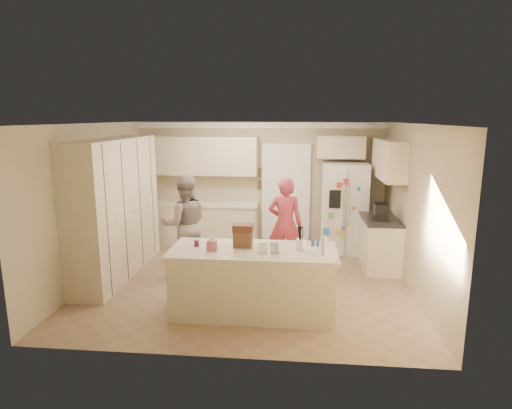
# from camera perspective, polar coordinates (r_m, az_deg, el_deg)

# --- Properties ---
(floor) EXTENTS (5.20, 4.60, 0.02)m
(floor) POSITION_cam_1_polar(r_m,az_deg,el_deg) (7.25, -1.07, -10.35)
(floor) COLOR #8B7157
(floor) RESTS_ON ground
(ceiling) EXTENTS (5.20, 4.60, 0.02)m
(ceiling) POSITION_cam_1_polar(r_m,az_deg,el_deg) (6.72, -1.16, 10.83)
(ceiling) COLOR white
(ceiling) RESTS_ON wall_back
(wall_back) EXTENTS (5.20, 0.02, 2.60)m
(wall_back) POSITION_cam_1_polar(r_m,az_deg,el_deg) (9.13, 0.56, 2.79)
(wall_back) COLOR tan
(wall_back) RESTS_ON ground
(wall_front) EXTENTS (5.20, 0.02, 2.60)m
(wall_front) POSITION_cam_1_polar(r_m,az_deg,el_deg) (4.65, -4.40, -5.96)
(wall_front) COLOR tan
(wall_front) RESTS_ON ground
(wall_left) EXTENTS (0.02, 4.60, 2.60)m
(wall_left) POSITION_cam_1_polar(r_m,az_deg,el_deg) (7.62, -21.01, 0.23)
(wall_left) COLOR tan
(wall_left) RESTS_ON ground
(wall_right) EXTENTS (0.02, 4.60, 2.60)m
(wall_right) POSITION_cam_1_polar(r_m,az_deg,el_deg) (7.07, 20.42, -0.57)
(wall_right) COLOR tan
(wall_right) RESTS_ON ground
(crown_back) EXTENTS (5.20, 0.08, 0.12)m
(crown_back) POSITION_cam_1_polar(r_m,az_deg,el_deg) (8.97, 0.55, 10.53)
(crown_back) COLOR white
(crown_back) RESTS_ON wall_back
(pantry_bank) EXTENTS (0.60, 2.60, 2.35)m
(pantry_bank) POSITION_cam_1_polar(r_m,az_deg,el_deg) (7.69, -18.21, -0.42)
(pantry_bank) COLOR beige
(pantry_bank) RESTS_ON floor
(back_base_cab) EXTENTS (2.20, 0.60, 0.88)m
(back_base_cab) POSITION_cam_1_polar(r_m,az_deg,el_deg) (9.17, -6.80, -2.73)
(back_base_cab) COLOR beige
(back_base_cab) RESTS_ON floor
(back_countertop) EXTENTS (2.24, 0.63, 0.04)m
(back_countertop) POSITION_cam_1_polar(r_m,az_deg,el_deg) (9.06, -6.89, 0.07)
(back_countertop) COLOR #EEE2CA
(back_countertop) RESTS_ON back_base_cab
(back_upper_cab) EXTENTS (2.20, 0.35, 0.80)m
(back_upper_cab) POSITION_cam_1_polar(r_m,az_deg,el_deg) (9.05, -6.86, 6.46)
(back_upper_cab) COLOR beige
(back_upper_cab) RESTS_ON wall_back
(doorway_opening) EXTENTS (0.90, 0.06, 2.10)m
(doorway_opening) POSITION_cam_1_polar(r_m,az_deg,el_deg) (9.11, 3.99, 1.15)
(doorway_opening) COLOR black
(doorway_opening) RESTS_ON floor
(doorway_casing) EXTENTS (1.02, 0.03, 2.22)m
(doorway_casing) POSITION_cam_1_polar(r_m,az_deg,el_deg) (9.08, 3.98, 1.11)
(doorway_casing) COLOR white
(doorway_casing) RESTS_ON floor
(wall_frame_upper) EXTENTS (0.15, 0.02, 0.20)m
(wall_frame_upper) POSITION_cam_1_polar(r_m,az_deg,el_deg) (9.05, 0.67, 4.31)
(wall_frame_upper) COLOR brown
(wall_frame_upper) RESTS_ON wall_back
(wall_frame_lower) EXTENTS (0.15, 0.02, 0.20)m
(wall_frame_lower) POSITION_cam_1_polar(r_m,az_deg,el_deg) (9.09, 0.66, 2.63)
(wall_frame_lower) COLOR brown
(wall_frame_lower) RESTS_ON wall_back
(refrigerator) EXTENTS (0.93, 0.74, 1.80)m
(refrigerator) POSITION_cam_1_polar(r_m,az_deg,el_deg) (8.78, 11.65, -0.47)
(refrigerator) COLOR white
(refrigerator) RESTS_ON floor
(fridge_seam) EXTENTS (0.02, 0.02, 1.78)m
(fridge_seam) POSITION_cam_1_polar(r_m,az_deg,el_deg) (8.43, 11.90, -0.97)
(fridge_seam) COLOR gray
(fridge_seam) RESTS_ON refrigerator
(fridge_dispenser) EXTENTS (0.22, 0.03, 0.35)m
(fridge_dispenser) POSITION_cam_1_polar(r_m,az_deg,el_deg) (8.35, 10.48, 0.71)
(fridge_dispenser) COLOR black
(fridge_dispenser) RESTS_ON refrigerator
(fridge_handle_l) EXTENTS (0.02, 0.02, 0.85)m
(fridge_handle_l) POSITION_cam_1_polar(r_m,az_deg,el_deg) (8.38, 11.61, 0.01)
(fridge_handle_l) COLOR silver
(fridge_handle_l) RESTS_ON refrigerator
(fridge_handle_r) EXTENTS (0.02, 0.02, 0.85)m
(fridge_handle_r) POSITION_cam_1_polar(r_m,az_deg,el_deg) (8.39, 12.29, -0.00)
(fridge_handle_r) COLOR silver
(fridge_handle_r) RESTS_ON refrigerator
(over_fridge_cab) EXTENTS (0.95, 0.35, 0.45)m
(over_fridge_cab) POSITION_cam_1_polar(r_m,az_deg,el_deg) (8.87, 11.24, 7.51)
(over_fridge_cab) COLOR beige
(over_fridge_cab) RESTS_ON wall_back
(right_base_cab) EXTENTS (0.60, 1.20, 0.88)m
(right_base_cab) POSITION_cam_1_polar(r_m,az_deg,el_deg) (8.15, 16.11, -4.97)
(right_base_cab) COLOR beige
(right_base_cab) RESTS_ON floor
(right_countertop) EXTENTS (0.63, 1.24, 0.04)m
(right_countertop) POSITION_cam_1_polar(r_m,az_deg,el_deg) (8.03, 16.22, -1.82)
(right_countertop) COLOR #2D2B28
(right_countertop) RESTS_ON right_base_cab
(right_upper_cab) EXTENTS (0.35, 1.50, 0.70)m
(right_upper_cab) POSITION_cam_1_polar(r_m,az_deg,el_deg) (8.08, 17.33, 5.76)
(right_upper_cab) COLOR beige
(right_upper_cab) RESTS_ON wall_right
(coffee_maker) EXTENTS (0.22, 0.28, 0.30)m
(coffee_maker) POSITION_cam_1_polar(r_m,az_deg,el_deg) (7.79, 16.27, -0.94)
(coffee_maker) COLOR black
(coffee_maker) RESTS_ON right_countertop
(island_base) EXTENTS (2.20, 0.90, 0.88)m
(island_base) POSITION_cam_1_polar(r_m,az_deg,el_deg) (6.05, -0.38, -10.35)
(island_base) COLOR beige
(island_base) RESTS_ON floor
(island_top) EXTENTS (2.28, 0.96, 0.05)m
(island_top) POSITION_cam_1_polar(r_m,az_deg,el_deg) (5.89, -0.39, -6.20)
(island_top) COLOR #EEE2CA
(island_top) RESTS_ON island_base
(utensil_crock) EXTENTS (0.13, 0.13, 0.15)m
(utensil_crock) POSITION_cam_1_polar(r_m,az_deg,el_deg) (5.88, 6.00, -5.27)
(utensil_crock) COLOR white
(utensil_crock) RESTS_ON island_top
(tissue_box) EXTENTS (0.13, 0.13, 0.14)m
(tissue_box) POSITION_cam_1_polar(r_m,az_deg,el_deg) (5.85, -5.88, -5.42)
(tissue_box) COLOR #BF5E6F
(tissue_box) RESTS_ON island_top
(tissue_plume) EXTENTS (0.08, 0.08, 0.08)m
(tissue_plume) POSITION_cam_1_polar(r_m,az_deg,el_deg) (5.82, -5.91, -4.38)
(tissue_plume) COLOR white
(tissue_plume) RESTS_ON tissue_box
(dollhouse_body) EXTENTS (0.26, 0.18, 0.22)m
(dollhouse_body) POSITION_cam_1_polar(r_m,az_deg,el_deg) (5.96, -1.73, -4.62)
(dollhouse_body) COLOR brown
(dollhouse_body) RESTS_ON island_top
(dollhouse_roof) EXTENTS (0.28, 0.20, 0.10)m
(dollhouse_roof) POSITION_cam_1_polar(r_m,az_deg,el_deg) (5.92, -1.74, -3.14)
(dollhouse_roof) COLOR #592D1E
(dollhouse_roof) RESTS_ON dollhouse_body
(jam_jar) EXTENTS (0.07, 0.07, 0.09)m
(jam_jar) POSITION_cam_1_polar(r_m,az_deg,el_deg) (6.05, -7.93, -5.14)
(jam_jar) COLOR #59263F
(jam_jar) RESTS_ON island_top
(greeting_card_a) EXTENTS (0.12, 0.06, 0.16)m
(greeting_card_a) POSITION_cam_1_polar(r_m,az_deg,el_deg) (5.66, 0.92, -5.85)
(greeting_card_a) COLOR white
(greeting_card_a) RESTS_ON island_top
(greeting_card_b) EXTENTS (0.12, 0.05, 0.16)m
(greeting_card_b) POSITION_cam_1_polar(r_m,az_deg,el_deg) (5.69, 2.47, -5.74)
(greeting_card_b) COLOR silver
(greeting_card_b) RESTS_ON island_top
(water_bottle) EXTENTS (0.07, 0.07, 0.24)m
(water_bottle) POSITION_cam_1_polar(r_m,az_deg,el_deg) (5.69, 9.06, -5.47)
(water_bottle) COLOR silver
(water_bottle) RESTS_ON island_top
(shaker_salt) EXTENTS (0.05, 0.05, 0.09)m
(shaker_salt) POSITION_cam_1_polar(r_m,az_deg,el_deg) (6.06, 7.60, -5.11)
(shaker_salt) COLOR #3851A4
(shaker_salt) RESTS_ON island_top
(shaker_pepper) EXTENTS (0.05, 0.05, 0.09)m
(shaker_pepper) POSITION_cam_1_polar(r_m,az_deg,el_deg) (6.06, 8.26, -5.12)
(shaker_pepper) COLOR #3851A4
(shaker_pepper) RESTS_ON island_top
(teen_boy) EXTENTS (1.02, 0.91, 1.73)m
(teen_boy) POSITION_cam_1_polar(r_m,az_deg,el_deg) (7.56, -9.46, -2.59)
(teen_boy) COLOR #9A9692
(teen_boy) RESTS_ON floor
(teen_girl) EXTENTS (0.65, 0.46, 1.68)m
(teen_girl) POSITION_cam_1_polar(r_m,az_deg,el_deg) (7.60, 3.91, -2.60)
(teen_girl) COLOR #BA3B4A
(teen_girl) RESTS_ON floor
(fridge_magnets) EXTENTS (0.76, 0.02, 1.44)m
(fridge_magnets) POSITION_cam_1_polar(r_m,az_deg,el_deg) (8.42, 11.90, -0.98)
(fridge_magnets) COLOR tan
(fridge_magnets) RESTS_ON refrigerator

